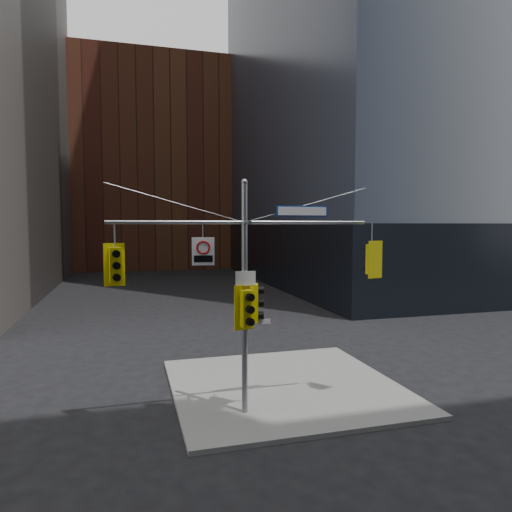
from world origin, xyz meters
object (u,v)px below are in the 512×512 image
traffic_light_west_arm (115,265)px  traffic_light_pole_front (247,308)px  signal_assembly (245,275)px  traffic_light_east_arm (372,259)px  regulatory_sign_arm (203,250)px  traffic_light_pole_side (255,303)px  street_sign_blade (302,211)px

traffic_light_west_arm → traffic_light_pole_front: (3.74, -0.28, -1.37)m
signal_assembly → traffic_light_east_arm: (4.30, 0.00, 0.38)m
traffic_light_east_arm → regulatory_sign_arm: 5.57m
traffic_light_pole_side → street_sign_blade: bearing=-77.1°
traffic_light_east_arm → traffic_light_pole_front: (-4.30, -0.27, -1.37)m
traffic_light_pole_side → regulatory_sign_arm: 2.28m
regulatory_sign_arm → street_sign_blade: bearing=7.5°
traffic_light_west_arm → street_sign_blade: (5.59, -0.01, 1.55)m
signal_assembly → traffic_light_east_arm: size_ratio=6.57×
signal_assembly → traffic_light_pole_front: 1.02m
traffic_light_west_arm → traffic_light_pole_side: (4.07, -0.02, -1.26)m
signal_assembly → traffic_light_pole_front: signal_assembly is taller
signal_assembly → traffic_light_pole_front: (-0.00, -0.27, -0.98)m
signal_assembly → traffic_light_west_arm: (-3.74, 0.01, 0.38)m
traffic_light_pole_side → regulatory_sign_arm: (-1.59, -0.02, 1.64)m
traffic_light_pole_side → street_sign_blade: 3.20m
traffic_light_west_arm → traffic_light_east_arm: 8.04m
traffic_light_west_arm → traffic_light_pole_front: bearing=-14.8°
traffic_light_pole_side → signal_assembly: bearing=102.0°
traffic_light_east_arm → street_sign_blade: size_ratio=0.70×
traffic_light_east_arm → regulatory_sign_arm: size_ratio=1.47×
traffic_light_pole_side → regulatory_sign_arm: regulatory_sign_arm is taller
traffic_light_west_arm → signal_assembly: bearing=-10.7°
traffic_light_pole_front → regulatory_sign_arm: size_ratio=1.65×
signal_assembly → street_sign_blade: bearing=0.1°
traffic_light_pole_front → traffic_light_pole_side: bearing=25.7°
traffic_light_east_arm → regulatory_sign_arm: bearing=-14.3°
traffic_light_pole_front → street_sign_blade: size_ratio=0.78×
street_sign_blade → traffic_light_pole_side: bearing=176.8°
traffic_light_pole_side → traffic_light_pole_front: size_ratio=0.85×
traffic_light_east_arm → traffic_light_pole_side: traffic_light_east_arm is taller
traffic_light_pole_front → regulatory_sign_arm: (-1.26, 0.25, 1.74)m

